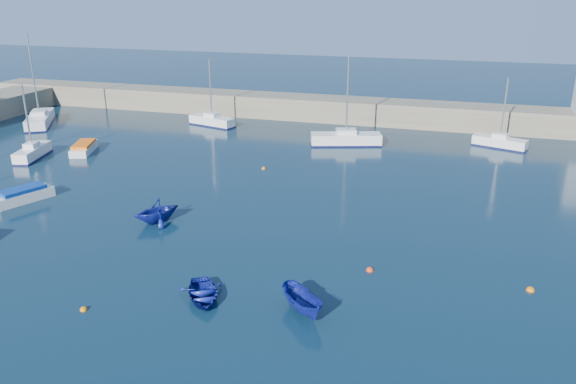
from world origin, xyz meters
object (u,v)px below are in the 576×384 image
(motorboat_2, at_px, (84,148))
(dinghy_left, at_px, (157,211))
(sailboat_5, at_px, (212,121))
(dinghy_right, at_px, (303,302))
(sailboat_4, at_px, (40,119))
(sailboat_3, at_px, (33,152))
(sailboat_6, at_px, (346,139))
(dinghy_center, at_px, (203,294))
(sailboat_7, at_px, (500,142))
(motorboat_1, at_px, (23,195))

(motorboat_2, relative_size, dinghy_left, 1.52)
(sailboat_5, xyz_separation_m, dinghy_left, (7.95, -27.02, 0.24))
(dinghy_right, bearing_deg, sailboat_4, 98.33)
(sailboat_3, height_order, sailboat_6, sailboat_6)
(motorboat_2, bearing_deg, sailboat_6, 2.65)
(sailboat_6, bearing_deg, sailboat_3, 98.28)
(dinghy_center, relative_size, dinghy_right, 1.01)
(sailboat_5, distance_m, sailboat_7, 31.27)
(sailboat_3, distance_m, sailboat_6, 30.10)
(sailboat_4, height_order, dinghy_left, sailboat_4)
(motorboat_2, xyz_separation_m, dinghy_right, (27.87, -21.52, 0.18))
(sailboat_7, height_order, dinghy_right, sailboat_7)
(sailboat_3, xyz_separation_m, sailboat_4, (-8.56, 11.49, 0.07))
(sailboat_4, relative_size, sailboat_7, 1.49)
(dinghy_center, bearing_deg, sailboat_3, 113.35)
(sailboat_5, bearing_deg, sailboat_7, -74.51)
(sailboat_5, xyz_separation_m, motorboat_1, (-3.62, -26.35, -0.11))
(sailboat_4, distance_m, dinghy_right, 49.70)
(motorboat_1, bearing_deg, sailboat_5, 104.66)
(sailboat_4, distance_m, motorboat_2, 14.50)
(sailboat_5, bearing_deg, motorboat_1, -171.67)
(sailboat_6, distance_m, dinghy_right, 31.67)
(sailboat_7, bearing_deg, dinghy_right, -177.20)
(sailboat_7, bearing_deg, sailboat_5, 109.41)
(sailboat_6, xyz_separation_m, dinghy_center, (-1.19, -31.63, -0.31))
(sailboat_4, bearing_deg, sailboat_6, -28.67)
(motorboat_1, distance_m, dinghy_center, 20.86)
(sailboat_6, height_order, sailboat_7, sailboat_6)
(motorboat_2, height_order, dinghy_center, motorboat_2)
(sailboat_6, bearing_deg, motorboat_1, 121.07)
(motorboat_1, xyz_separation_m, dinghy_right, (24.07, -8.79, 0.13))
(motorboat_1, relative_size, dinghy_center, 1.40)
(sailboat_4, height_order, dinghy_center, sailboat_4)
(motorboat_2, bearing_deg, sailboat_3, -156.14)
(sailboat_7, xyz_separation_m, dinghy_left, (-23.32, -26.66, 0.27))
(sailboat_7, bearing_deg, dinghy_center, 175.41)
(sailboat_4, height_order, motorboat_1, sailboat_4)
(sailboat_7, xyz_separation_m, dinghy_center, (-16.07, -35.00, -0.24))
(sailboat_5, height_order, dinghy_right, sailboat_5)
(sailboat_3, xyz_separation_m, sailboat_5, (10.73, 16.79, 0.00))
(dinghy_center, xyz_separation_m, dinghy_left, (-7.25, 8.34, 0.50))
(sailboat_7, xyz_separation_m, motorboat_1, (-34.88, -25.99, -0.08))
(sailboat_3, bearing_deg, sailboat_5, 43.00)
(sailboat_3, xyz_separation_m, dinghy_center, (25.93, -18.57, -0.26))
(motorboat_2, relative_size, dinghy_right, 1.51)
(motorboat_1, height_order, dinghy_center, motorboat_1)
(sailboat_4, relative_size, motorboat_2, 2.15)
(sailboat_7, relative_size, dinghy_left, 2.18)
(dinghy_center, bearing_deg, motorboat_2, 105.09)
(sailboat_4, xyz_separation_m, motorboat_2, (11.87, -8.32, -0.22))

